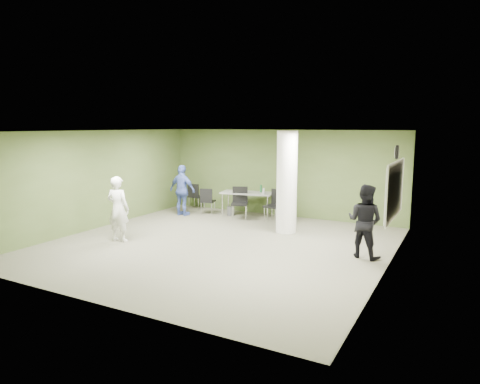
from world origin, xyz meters
The scene contains 17 objects.
floor centered at (0.00, 0.00, 0.00)m, with size 8.00×8.00×0.00m, color #504E3F.
ceiling centered at (0.00, 0.00, 2.80)m, with size 8.00×8.00×0.00m, color white.
wall_back centered at (0.00, 4.00, 1.40)m, with size 8.00×0.02×2.80m, color #445628.
wall_left centered at (-4.00, 0.00, 1.40)m, with size 0.02×8.00×2.80m, color #445628.
wall_right_cream centered at (4.00, 0.00, 1.40)m, with size 0.02×8.00×2.80m, color beige.
column centered at (1.00, 2.00, 1.40)m, with size 0.56×0.56×2.80m, color silver.
whiteboard centered at (3.92, 1.20, 1.50)m, with size 0.05×2.30×1.30m.
wall_clock centered at (3.92, 1.20, 2.35)m, with size 0.06×0.32×0.32m.
folding_table centered at (-0.88, 3.35, 0.75)m, with size 1.78×1.01×1.04m.
wastebasket centered at (-1.46, 3.23, 0.14)m, with size 0.24×0.24×0.28m, color #4C4C4C.
chair_back_left centered at (-3.09, 3.57, 0.53)m, with size 0.48×0.48×0.91m.
chair_back_right centered at (-2.22, 3.00, 0.51)m, with size 0.54×0.54×0.88m.
chair_table_left centered at (-0.95, 2.93, 0.59)m, with size 0.66×0.66×1.01m.
chair_table_right centered at (0.20, 3.11, 0.58)m, with size 0.58×0.58×0.98m.
woman_white centered at (-2.43, -0.89, 0.84)m, with size 0.61×0.40×1.68m, color white.
man_black centered at (3.40, 0.68, 0.83)m, with size 0.80×0.63×1.66m, color black.
man_blue centered at (-2.84, 2.47, 0.83)m, with size 0.98×0.41×1.67m, color #4258A6.
Camera 1 is at (5.31, -8.84, 2.94)m, focal length 32.00 mm.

